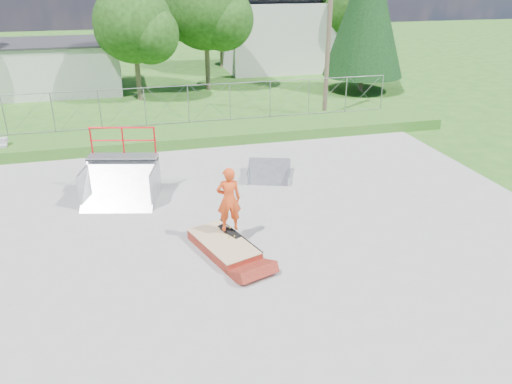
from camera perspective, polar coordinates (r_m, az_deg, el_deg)
ground at (r=14.75m, az=-2.13°, el=-4.96°), size 120.00×120.00×0.00m
concrete_pad at (r=14.74m, az=-2.13°, el=-4.90°), size 20.00×16.00×0.04m
grass_berm at (r=23.33m, az=-7.27°, el=6.59°), size 24.00×3.00×0.50m
grind_box at (r=13.89m, az=-3.72°, el=-6.15°), size 1.79×2.53×0.34m
quarter_pipe at (r=16.96m, az=-15.44°, el=2.46°), size 2.74×2.48×2.33m
flat_bank_ramp at (r=18.64m, az=1.48°, el=2.25°), size 2.05×2.12×0.49m
skateboard at (r=14.16m, az=-3.04°, el=-4.53°), size 0.60×0.80×0.13m
skater at (r=13.74m, az=-3.12°, el=-1.12°), size 0.70×0.47×1.86m
chain_link_fence at (r=23.98m, az=-7.74°, el=9.90°), size 20.00×0.06×1.80m
utility_building_flat at (r=35.48m, az=-23.54°, el=12.89°), size 10.00×6.00×3.00m
gable_house at (r=40.50m, az=2.45°, el=19.24°), size 8.40×6.08×8.94m
utility_pole at (r=26.85m, az=8.29°, el=17.01°), size 0.24×0.24×8.00m
tree_left_near at (r=30.62m, az=-13.34°, el=17.91°), size 4.76×4.48×6.65m
tree_center at (r=32.98m, az=-5.23°, el=19.87°), size 5.44×5.12×7.60m
tree_right_far at (r=40.30m, az=11.07°, el=19.84°), size 5.10×4.80×7.12m
tree_back_mid at (r=41.41m, az=-3.66°, el=19.04°), size 4.08×3.84×5.70m
conifer_tree at (r=33.15m, az=12.59°, el=19.80°), size 5.04×5.04×9.10m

